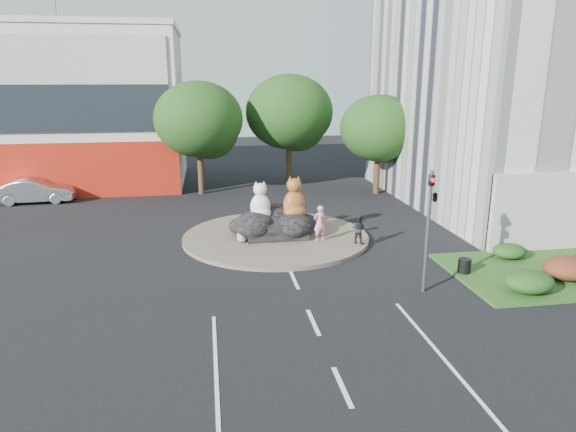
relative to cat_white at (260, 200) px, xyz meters
The scene contains 21 objects.
ground 10.39m from the cat_white, 85.51° to the right, with size 120.00×120.00×0.00m, color black.
roundabout_island 2.19m from the cat_white, 10.09° to the right, with size 10.00×10.00×0.20m, color brown.
rock_plinth 1.69m from the cat_white, 10.09° to the right, with size 3.20×2.60×0.90m, color black, non-canonical shape.
shophouse_block 25.06m from the cat_white, 134.07° to the left, with size 25.20×12.30×17.40m.
grass_verge 14.80m from the cat_white, 29.16° to the right, with size 10.00×6.00×0.12m, color #284D19.
tree_left 12.71m from the cat_white, 104.73° to the left, with size 6.46×6.46×8.27m.
tree_mid 14.85m from the cat_white, 74.48° to the left, with size 6.84×6.84×8.76m.
tree_right 14.21m from the cat_white, 45.16° to the left, with size 5.70×5.70×7.30m.
hedge_near_green 13.49m from the cat_white, 43.02° to the right, with size 2.00×1.60×0.90m, color #163611.
hedge_red 14.83m from the cat_white, 33.51° to the right, with size 2.20×1.76×0.99m, color #542616.
hedge_back_green 12.61m from the cat_white, 25.31° to the right, with size 1.60×1.28×0.72m, color #163611.
traffic_light 10.16m from the cat_white, 54.11° to the right, with size 0.44×1.24×5.00m.
street_lamp 13.99m from the cat_white, ahead, with size 2.34×0.22×8.06m.
cat_white is the anchor object (origin of this frame).
cat_tabby 1.83m from the cat_white, ahead, with size 1.38×1.19×2.29m, color #AD4B24, non-canonical shape.
kitten_calico 2.08m from the cat_white, 137.10° to the right, with size 0.58×0.50×0.96m, color white, non-canonical shape.
kitten_white 2.87m from the cat_white, 18.75° to the right, with size 0.46×0.40×0.77m, color silver, non-canonical shape.
pedestrian_pink 3.42m from the cat_white, 26.78° to the right, with size 0.69×0.45×1.89m, color pink.
pedestrian_dark 5.40m from the cat_white, 24.55° to the right, with size 0.74×0.58×1.52m, color black.
parked_car 18.15m from the cat_white, 143.75° to the left, with size 1.76×5.05×1.66m, color #ABAFB3.
litter_bin 10.81m from the cat_white, 39.01° to the right, with size 0.56×0.56×0.64m, color black.
Camera 1 is at (-3.51, -16.30, 8.42)m, focal length 32.00 mm.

